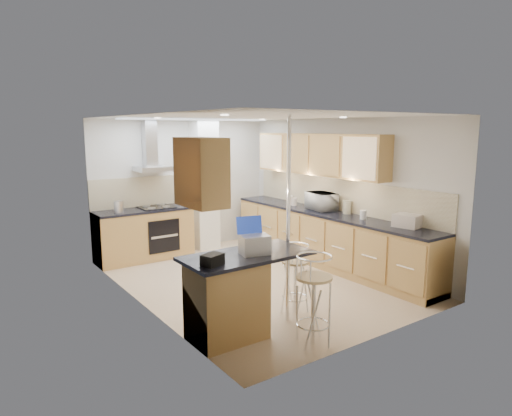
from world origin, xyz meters
TOP-DOWN VIEW (x-y plane):
  - ground at (0.00, 0.00)m, footprint 4.80×4.80m
  - room_shell at (0.32, 0.38)m, footprint 3.64×4.84m
  - right_counter at (1.50, 0.00)m, footprint 0.63×4.40m
  - back_counter at (-0.95, 2.10)m, footprint 1.70×0.63m
  - peninsula at (-1.12, -1.45)m, footprint 1.47×0.72m
  - microwave at (1.58, 0.21)m, footprint 0.47×0.61m
  - laptop at (-1.05, -1.50)m, footprint 0.36×0.31m
  - bag at (-1.66, -1.60)m, footprint 0.26×0.22m
  - bar_stool_near at (-0.70, -2.10)m, footprint 0.42×0.42m
  - bar_stool_end at (-0.30, -1.32)m, footprint 0.51×0.51m
  - jar_a at (1.45, 0.93)m, footprint 0.16×0.16m
  - jar_b at (1.49, 0.86)m, footprint 0.14×0.14m
  - jar_c at (1.68, -0.30)m, footprint 0.16×0.16m
  - jar_d at (1.53, -0.79)m, footprint 0.12×0.12m
  - bread_bin at (1.62, -1.54)m, footprint 0.35×0.41m
  - kettle at (-1.42, 1.99)m, footprint 0.16×0.16m

SIDE VIEW (x-z plane):
  - ground at x=0.00m, z-range 0.00..0.00m
  - bar_stool_end at x=-0.30m, z-range 0.00..0.90m
  - back_counter at x=-0.95m, z-range 0.00..0.92m
  - right_counter at x=1.50m, z-range 0.00..0.92m
  - peninsula at x=-1.12m, z-range 0.01..0.95m
  - bar_stool_near at x=-0.70m, z-range 0.00..1.01m
  - jar_b at x=1.49m, z-range 0.92..1.06m
  - jar_d at x=1.53m, z-range 0.92..1.06m
  - bag at x=-1.66m, z-range 0.94..1.06m
  - jar_a at x=1.45m, z-range 0.92..1.10m
  - bread_bin at x=1.62m, z-range 0.92..1.11m
  - kettle at x=-1.42m, z-range 0.92..1.13m
  - jar_c at x=1.68m, z-range 0.92..1.14m
  - laptop at x=-1.05m, z-range 0.94..1.16m
  - microwave at x=1.58m, z-range 0.92..1.22m
  - room_shell at x=0.32m, z-range 0.29..2.80m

